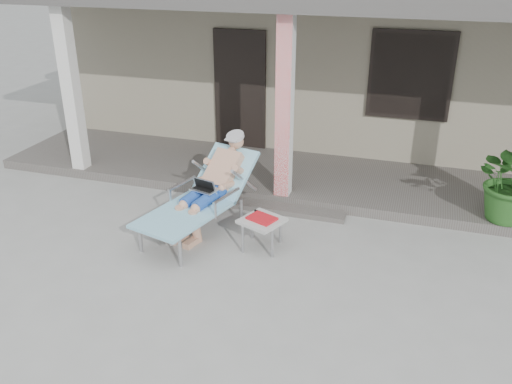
% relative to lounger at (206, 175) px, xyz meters
% --- Properties ---
extents(ground, '(60.00, 60.00, 0.00)m').
position_rel_lounger_xyz_m(ground, '(0.77, -1.04, -0.79)').
color(ground, '#9E9E99').
rests_on(ground, ground).
extents(house, '(10.40, 5.40, 3.30)m').
position_rel_lounger_xyz_m(house, '(0.77, 5.45, 0.87)').
color(house, gray).
rests_on(house, ground).
extents(porch_deck, '(10.00, 2.00, 0.15)m').
position_rel_lounger_xyz_m(porch_deck, '(0.77, 1.96, -0.72)').
color(porch_deck, '#605B56').
rests_on(porch_deck, ground).
extents(porch_overhang, '(10.00, 2.30, 2.85)m').
position_rel_lounger_xyz_m(porch_overhang, '(0.77, 1.90, 1.99)').
color(porch_overhang, silver).
rests_on(porch_overhang, porch_deck).
extents(porch_step, '(2.00, 0.30, 0.07)m').
position_rel_lounger_xyz_m(porch_step, '(0.77, 0.81, -0.76)').
color(porch_step, '#605B56').
rests_on(porch_step, ground).
extents(lounger, '(1.21, 2.05, 1.29)m').
position_rel_lounger_xyz_m(lounger, '(0.00, 0.00, 0.00)').
color(lounger, '#B7B7BC').
rests_on(lounger, ground).
extents(side_table, '(0.63, 0.63, 0.43)m').
position_rel_lounger_xyz_m(side_table, '(0.86, -0.28, -0.43)').
color(side_table, '#B7B7B1').
rests_on(side_table, ground).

